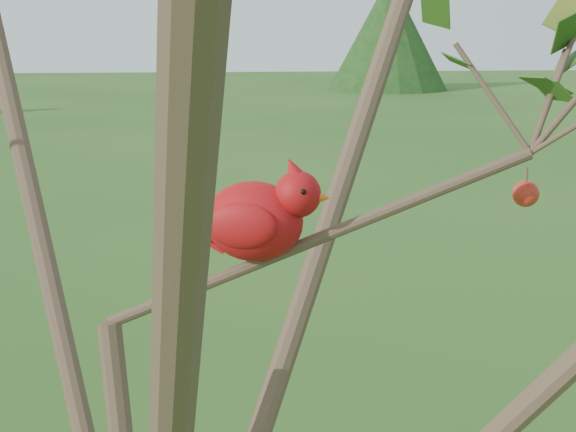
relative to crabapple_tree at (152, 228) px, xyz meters
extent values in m
sphere|color=red|center=(0.54, 0.13, 0.01)|extent=(0.04, 0.04, 0.04)
ellipsoid|color=#9D0D0D|center=(0.14, 0.11, -0.02)|extent=(0.17, 0.15, 0.11)
sphere|color=#9D0D0D|center=(0.20, 0.09, 0.02)|extent=(0.08, 0.08, 0.07)
cone|color=#9D0D0D|center=(0.19, 0.09, 0.06)|extent=(0.06, 0.05, 0.05)
cone|color=#D85914|center=(0.23, 0.08, 0.02)|extent=(0.03, 0.03, 0.02)
ellipsoid|color=black|center=(0.22, 0.08, 0.02)|extent=(0.03, 0.04, 0.03)
cube|color=#9D0D0D|center=(0.06, 0.13, -0.04)|extent=(0.09, 0.06, 0.05)
ellipsoid|color=#9D0D0D|center=(0.15, 0.15, -0.02)|extent=(0.11, 0.06, 0.07)
ellipsoid|color=#9D0D0D|center=(0.12, 0.07, -0.02)|extent=(0.11, 0.06, 0.07)
cylinder|color=#483326|center=(6.28, 29.19, -0.35)|extent=(0.53, 0.53, 3.55)
cone|color=#143813|center=(6.28, 29.19, -0.20)|extent=(4.14, 4.14, 3.85)
camera|label=1|loc=(0.07, -1.12, 0.26)|focal=55.00mm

